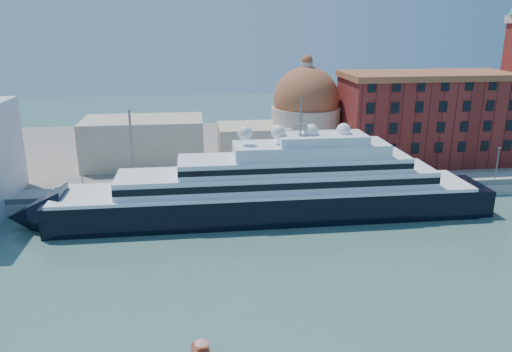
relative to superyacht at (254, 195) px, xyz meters
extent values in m
plane|color=#375F58|center=(-4.07, -23.00, -4.85)|extent=(400.00, 400.00, 0.00)
cube|color=gray|center=(-4.07, 11.00, -3.60)|extent=(180.00, 10.00, 2.50)
cube|color=slate|center=(-4.07, 52.00, -3.85)|extent=(260.00, 72.00, 2.00)
cube|color=slate|center=(-4.07, 6.50, -1.75)|extent=(180.00, 0.10, 1.20)
cube|color=black|center=(2.56, 0.00, -2.50)|extent=(83.27, 12.81, 6.94)
cone|color=black|center=(-41.21, 0.00, -2.50)|extent=(10.68, 12.81, 12.81)
cube|color=black|center=(44.19, 0.00, -2.71)|extent=(6.41, 11.74, 6.41)
cube|color=white|center=(2.56, 0.00, 1.24)|extent=(81.13, 13.02, 0.64)
cube|color=white|center=(4.69, 0.00, 3.16)|extent=(61.92, 10.68, 3.20)
cube|color=black|center=(4.69, -5.33, 3.16)|extent=(61.92, 0.15, 1.28)
cube|color=white|center=(7.89, 0.00, 6.15)|extent=(44.84, 9.61, 2.78)
cube|color=white|center=(11.10, 0.00, 8.82)|extent=(29.89, 8.54, 2.56)
cube|color=white|center=(13.23, 0.00, 10.95)|extent=(17.08, 7.47, 1.71)
cylinder|color=slate|center=(8.96, 0.00, 15.44)|extent=(0.32, 0.32, 7.47)
sphere|color=white|center=(-1.71, 0.00, 12.45)|extent=(2.78, 2.78, 2.78)
sphere|color=white|center=(4.69, 0.00, 12.45)|extent=(2.78, 2.78, 2.78)
sphere|color=white|center=(11.10, 0.00, 12.45)|extent=(2.78, 2.78, 2.78)
sphere|color=white|center=(17.50, 0.00, 12.45)|extent=(2.78, 2.78, 2.78)
cylinder|color=slate|center=(-11.27, -42.49, -3.36)|extent=(0.06, 0.06, 1.49)
cone|color=red|center=(-11.27, -42.49, -2.52)|extent=(1.67, 1.67, 0.37)
cube|color=maroon|center=(47.93, 29.00, 8.15)|extent=(42.00, 18.00, 22.00)
cube|color=brown|center=(47.93, 29.00, 19.65)|extent=(43.00, 19.00, 1.50)
cylinder|color=beige|center=(17.93, 35.00, 4.15)|extent=(18.00, 18.00, 14.00)
sphere|color=brown|center=(17.93, 35.00, 13.15)|extent=(17.00, 17.00, 17.00)
cylinder|color=beige|center=(17.93, 35.00, 21.15)|extent=(3.00, 3.00, 3.00)
cube|color=beige|center=(3.93, 33.00, 2.15)|extent=(18.00, 14.00, 10.00)
cube|color=beige|center=(-24.07, 35.00, 3.15)|extent=(30.00, 16.00, 12.00)
cylinder|color=slate|center=(-34.07, 8.00, 1.65)|extent=(0.24, 0.24, 8.00)
cube|color=slate|center=(-34.07, 8.00, 5.75)|extent=(0.80, 0.30, 0.25)
cylinder|color=slate|center=(-4.07, 8.00, 1.65)|extent=(0.24, 0.24, 8.00)
cube|color=slate|center=(-4.07, 8.00, 5.75)|extent=(0.80, 0.30, 0.25)
cylinder|color=slate|center=(25.93, 8.00, 1.65)|extent=(0.24, 0.24, 8.00)
cube|color=slate|center=(25.93, 8.00, 5.75)|extent=(0.80, 0.30, 0.25)
cylinder|color=slate|center=(55.93, 8.00, 1.65)|extent=(0.24, 0.24, 8.00)
cube|color=slate|center=(55.93, 8.00, 5.75)|extent=(0.80, 0.30, 0.25)
cylinder|color=slate|center=(-24.07, 10.00, 6.65)|extent=(0.50, 0.50, 18.00)
camera|label=1|loc=(-11.18, -91.88, 32.61)|focal=35.00mm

